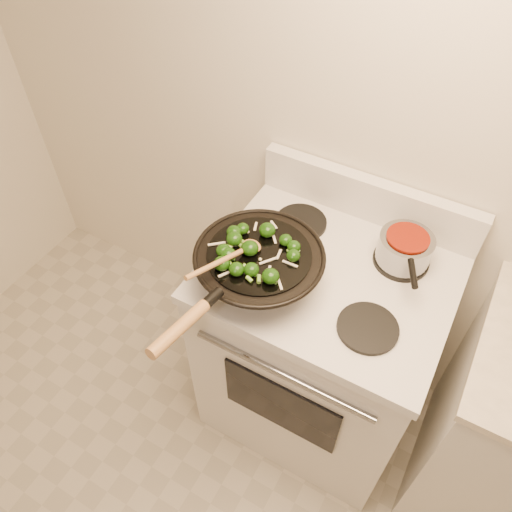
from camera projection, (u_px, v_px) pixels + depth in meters
The scene contains 5 objects.
stove at pixel (318, 346), 1.93m from camera, with size 0.78×0.67×1.08m.
wok at pixel (258, 266), 1.50m from camera, with size 0.39×0.65×0.20m.
stirfry at pixel (250, 251), 1.45m from camera, with size 0.27×0.28×0.04m.
wooden_spoon at pixel (234, 254), 1.43m from camera, with size 0.11×0.27×0.08m.
saucepan at pixel (405, 249), 1.57m from camera, with size 0.17×0.26×0.10m.
Camera 1 is at (0.25, 0.16, 2.14)m, focal length 35.00 mm.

